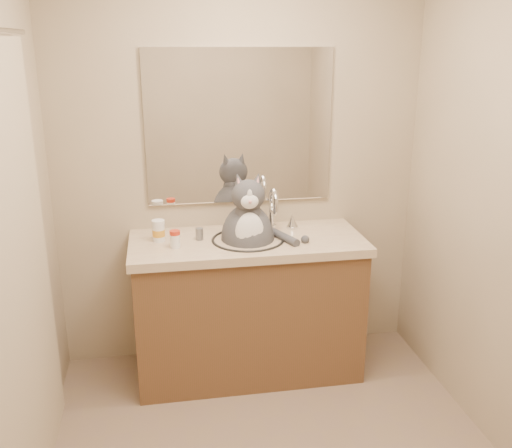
{
  "coord_description": "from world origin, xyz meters",
  "views": [
    {
      "loc": [
        -0.48,
        -2.08,
        1.93
      ],
      "look_at": [
        -0.0,
        0.65,
        1.04
      ],
      "focal_mm": 40.0,
      "sensor_mm": 36.0,
      "label": 1
    }
  ],
  "objects_px": {
    "pill_bottle_redcap": "(175,239)",
    "grey_canister": "(199,234)",
    "cat": "(248,234)",
    "pill_bottle_orange": "(159,231)"
  },
  "relations": [
    {
      "from": "pill_bottle_redcap",
      "to": "grey_canister",
      "type": "bearing_deg",
      "value": 37.52
    },
    {
      "from": "cat",
      "to": "grey_canister",
      "type": "xyz_separation_m",
      "value": [
        -0.27,
        0.04,
        -0.0
      ]
    },
    {
      "from": "pill_bottle_redcap",
      "to": "grey_canister",
      "type": "xyz_separation_m",
      "value": [
        0.14,
        0.11,
        -0.02
      ]
    },
    {
      "from": "cat",
      "to": "grey_canister",
      "type": "height_order",
      "value": "cat"
    },
    {
      "from": "cat",
      "to": "pill_bottle_redcap",
      "type": "relative_size",
      "value": 6.17
    },
    {
      "from": "cat",
      "to": "pill_bottle_orange",
      "type": "height_order",
      "value": "cat"
    },
    {
      "from": "cat",
      "to": "pill_bottle_redcap",
      "type": "distance_m",
      "value": 0.42
    },
    {
      "from": "pill_bottle_orange",
      "to": "grey_canister",
      "type": "bearing_deg",
      "value": -4.43
    },
    {
      "from": "cat",
      "to": "pill_bottle_redcap",
      "type": "bearing_deg",
      "value": -167.74
    },
    {
      "from": "pill_bottle_redcap",
      "to": "pill_bottle_orange",
      "type": "height_order",
      "value": "pill_bottle_orange"
    }
  ]
}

